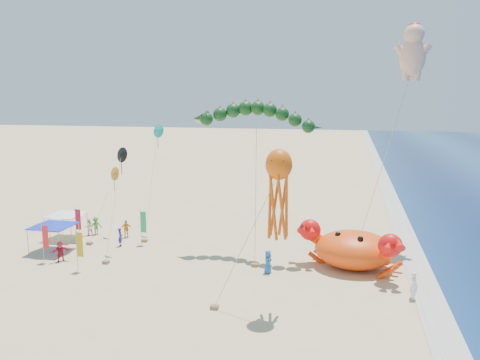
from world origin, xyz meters
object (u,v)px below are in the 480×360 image
cherub_kite (413,50)px  canopy_blue (53,223)px  dragon_kite (255,120)px  crab_inflatable (354,248)px  canopy_white (66,213)px  octopus_kite (278,187)px

cherub_kite → canopy_blue: bearing=-162.8°
dragon_kite → cherub_kite: bearing=22.4°
dragon_kite → canopy_blue: 19.29m
canopy_blue → cherub_kite: bearing=17.2°
crab_inflatable → canopy_white: 26.29m
canopy_blue → canopy_white: same height
canopy_blue → canopy_white: size_ratio=1.07×
octopus_kite → canopy_white: size_ratio=3.08×
crab_inflatable → octopus_kite: 11.55m
octopus_kite → canopy_blue: size_ratio=2.87×
dragon_kite → canopy_white: dragon_kite is taller
crab_inflatable → cherub_kite: (4.22, 7.30, 15.38)m
canopy_blue → canopy_white: bearing=108.2°
crab_inflatable → dragon_kite: 12.93m
canopy_white → cherub_kite: bearing=10.1°
crab_inflatable → dragon_kite: bearing=165.5°
octopus_kite → dragon_kite: bearing=108.7°
dragon_kite → canopy_white: size_ratio=3.79×
dragon_kite → canopy_blue: bearing=-166.9°
octopus_kite → canopy_blue: octopus_kite is taller
crab_inflatable → dragon_kite: size_ratio=0.66×
crab_inflatable → canopy_blue: size_ratio=2.33×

